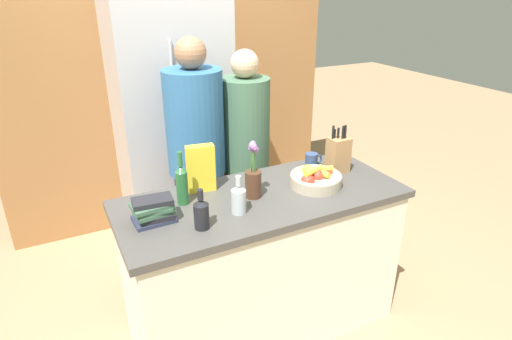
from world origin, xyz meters
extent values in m
plane|color=#A37F5B|center=(0.00, 0.00, 0.00)|extent=(14.00, 14.00, 0.00)
cube|color=silver|center=(0.00, 0.00, 0.42)|extent=(1.52, 0.64, 0.85)
cube|color=#474442|center=(0.00, 0.00, 0.87)|extent=(1.58, 0.67, 0.04)
cube|color=#9E6B3D|center=(0.00, 1.63, 1.30)|extent=(2.78, 0.12, 2.60)
cube|color=#B7B7BC|center=(-0.11, 1.27, 0.98)|extent=(0.81, 0.60, 1.96)
cylinder|color=#B7B7BC|center=(-0.18, 0.96, 1.08)|extent=(0.02, 0.02, 1.08)
cylinder|color=tan|center=(0.33, -0.03, 0.92)|extent=(0.30, 0.30, 0.06)
torus|color=tan|center=(0.33, -0.03, 0.95)|extent=(0.30, 0.30, 0.02)
sphere|color=red|center=(0.24, -0.07, 0.95)|extent=(0.08, 0.08, 0.08)
sphere|color=#99B233|center=(0.32, 0.05, 0.96)|extent=(0.07, 0.07, 0.07)
sphere|color=red|center=(0.38, -0.03, 0.95)|extent=(0.08, 0.08, 0.08)
sphere|color=red|center=(0.32, -0.05, 0.96)|extent=(0.08, 0.08, 0.08)
cylinder|color=yellow|center=(0.33, -0.02, 0.97)|extent=(0.09, 0.16, 0.03)
cylinder|color=yellow|center=(0.34, -0.03, 0.98)|extent=(0.17, 0.05, 0.03)
cylinder|color=yellow|center=(0.29, -0.05, 1.00)|extent=(0.14, 0.08, 0.03)
cube|color=#A87A4C|center=(0.56, 0.08, 1.00)|extent=(0.12, 0.10, 0.22)
cylinder|color=black|center=(0.52, 0.09, 1.14)|extent=(0.01, 0.01, 0.09)
cylinder|color=black|center=(0.53, 0.10, 1.13)|extent=(0.01, 0.01, 0.06)
cylinder|color=black|center=(0.55, 0.09, 1.13)|extent=(0.01, 0.01, 0.07)
cylinder|color=black|center=(0.57, 0.07, 1.14)|extent=(0.01, 0.01, 0.09)
cylinder|color=black|center=(0.58, 0.07, 1.14)|extent=(0.01, 0.01, 0.09)
cylinder|color=black|center=(0.60, 0.09, 1.13)|extent=(0.01, 0.01, 0.06)
cylinder|color=#4C2D1E|center=(-0.05, 0.01, 0.96)|extent=(0.09, 0.09, 0.15)
cylinder|color=#477538|center=(-0.04, 0.01, 1.10)|extent=(0.01, 0.02, 0.12)
sphere|color=#9966B2|center=(-0.04, 0.01, 1.16)|extent=(0.04, 0.04, 0.04)
cylinder|color=#477538|center=(-0.05, 0.02, 1.11)|extent=(0.02, 0.01, 0.15)
sphere|color=#9966B2|center=(-0.05, 0.03, 1.19)|extent=(0.03, 0.03, 0.03)
cylinder|color=#477538|center=(-0.06, 0.02, 1.10)|extent=(0.02, 0.01, 0.13)
sphere|color=#9966B2|center=(-0.06, 0.03, 1.17)|extent=(0.03, 0.03, 0.03)
cylinder|color=#477538|center=(-0.06, 0.01, 1.11)|extent=(0.01, 0.01, 0.15)
sphere|color=#9966B2|center=(-0.06, 0.01, 1.19)|extent=(0.04, 0.04, 0.04)
cylinder|color=#477538|center=(-0.05, 0.01, 1.11)|extent=(0.01, 0.01, 0.14)
sphere|color=#9966B2|center=(-0.05, 0.01, 1.18)|extent=(0.04, 0.04, 0.04)
cylinder|color=#477538|center=(-0.05, 0.01, 1.11)|extent=(0.02, 0.01, 0.14)
sphere|color=#9966B2|center=(-0.05, 0.00, 1.17)|extent=(0.03, 0.03, 0.03)
cube|color=yellow|center=(-0.27, 0.22, 1.02)|extent=(0.16, 0.08, 0.26)
cylinder|color=#334770|center=(0.45, 0.20, 0.94)|extent=(0.08, 0.08, 0.09)
torus|color=#334770|center=(0.49, 0.20, 0.94)|extent=(0.07, 0.02, 0.06)
cube|color=#2D334C|center=(-0.60, 0.01, 0.90)|extent=(0.20, 0.15, 0.02)
cube|color=#232328|center=(-0.59, 0.00, 0.92)|extent=(0.17, 0.13, 0.03)
cube|color=#3D6047|center=(-0.60, 0.00, 0.94)|extent=(0.19, 0.14, 0.02)
cube|color=#3D6047|center=(-0.60, 0.01, 0.96)|extent=(0.17, 0.15, 0.02)
cube|color=#3D6047|center=(-0.61, 0.00, 0.98)|extent=(0.20, 0.14, 0.02)
cube|color=#232328|center=(-0.60, 0.00, 1.00)|extent=(0.20, 0.13, 0.02)
cylinder|color=#B2BCC1|center=(-0.19, -0.11, 0.95)|extent=(0.08, 0.08, 0.13)
cone|color=#B2BCC1|center=(-0.19, -0.11, 1.03)|extent=(0.08, 0.08, 0.02)
cylinder|color=#B2BCC1|center=(-0.19, -0.11, 1.07)|extent=(0.03, 0.03, 0.05)
cylinder|color=black|center=(-0.41, -0.16, 0.95)|extent=(0.07, 0.07, 0.13)
cone|color=black|center=(-0.41, -0.16, 1.03)|extent=(0.07, 0.07, 0.02)
cylinder|color=black|center=(-0.41, -0.16, 1.07)|extent=(0.03, 0.03, 0.05)
cylinder|color=#286633|center=(-0.42, 0.11, 0.98)|extent=(0.06, 0.06, 0.18)
cone|color=#286633|center=(-0.42, 0.11, 1.09)|extent=(0.06, 0.06, 0.03)
cylinder|color=#286633|center=(-0.42, 0.11, 1.14)|extent=(0.02, 0.02, 0.08)
cube|color=#383842|center=(-0.14, 0.66, 0.40)|extent=(0.31, 0.23, 0.80)
cylinder|color=#2D6093|center=(-0.14, 0.66, 1.14)|extent=(0.37, 0.37, 0.67)
sphere|color=#996B4C|center=(-0.14, 0.66, 1.57)|extent=(0.19, 0.19, 0.19)
cube|color=#383842|center=(0.21, 0.65, 0.38)|extent=(0.30, 0.25, 0.76)
cylinder|color=#42664C|center=(0.21, 0.65, 1.08)|extent=(0.33, 0.33, 0.63)
sphere|color=#DBAD89|center=(0.21, 0.65, 1.48)|extent=(0.18, 0.18, 0.18)
camera|label=1|loc=(-0.98, -1.83, 1.96)|focal=30.00mm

